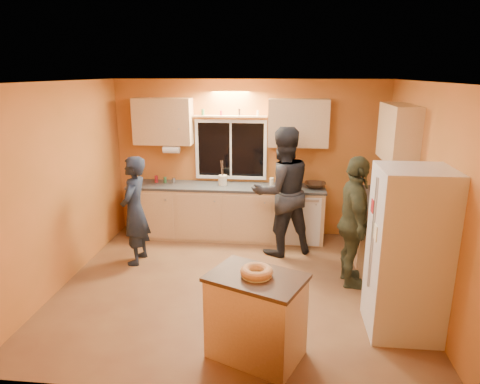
# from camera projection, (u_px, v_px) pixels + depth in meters

# --- Properties ---
(ground) EXTENTS (4.50, 4.50, 0.00)m
(ground) POSITION_uv_depth(u_px,v_px,m) (236.00, 285.00, 5.62)
(ground) COLOR brown
(ground) RESTS_ON ground
(room_shell) EXTENTS (4.54, 4.04, 2.61)m
(room_shell) POSITION_uv_depth(u_px,v_px,m) (248.00, 159.00, 5.57)
(room_shell) COLOR orange
(room_shell) RESTS_ON ground
(back_counter) EXTENTS (4.23, 0.62, 0.90)m
(back_counter) POSITION_uv_depth(u_px,v_px,m) (248.00, 212.00, 7.13)
(back_counter) COLOR tan
(back_counter) RESTS_ON ground
(right_counter) EXTENTS (0.62, 1.84, 0.90)m
(right_counter) POSITION_uv_depth(u_px,v_px,m) (383.00, 245.00, 5.79)
(right_counter) COLOR tan
(right_counter) RESTS_ON ground
(refrigerator) EXTENTS (0.72, 0.70, 1.80)m
(refrigerator) POSITION_uv_depth(u_px,v_px,m) (408.00, 253.00, 4.43)
(refrigerator) COLOR silver
(refrigerator) RESTS_ON ground
(island) EXTENTS (1.06, 0.91, 0.86)m
(island) POSITION_uv_depth(u_px,v_px,m) (256.00, 316.00, 4.13)
(island) COLOR tan
(island) RESTS_ON ground
(bundt_pastry) EXTENTS (0.31, 0.31, 0.09)m
(bundt_pastry) POSITION_uv_depth(u_px,v_px,m) (257.00, 272.00, 4.00)
(bundt_pastry) COLOR tan
(bundt_pastry) RESTS_ON island
(person_left) EXTENTS (0.40, 0.59, 1.58)m
(person_left) POSITION_uv_depth(u_px,v_px,m) (135.00, 211.00, 6.12)
(person_left) COLOR black
(person_left) RESTS_ON ground
(person_center) EXTENTS (1.17, 1.07, 1.95)m
(person_center) POSITION_uv_depth(u_px,v_px,m) (282.00, 192.00, 6.40)
(person_center) COLOR black
(person_center) RESTS_ON ground
(person_right) EXTENTS (0.44, 1.02, 1.72)m
(person_right) POSITION_uv_depth(u_px,v_px,m) (354.00, 222.00, 5.44)
(person_right) COLOR #2C3220
(person_right) RESTS_ON ground
(mixing_bowl) EXTENTS (0.38, 0.38, 0.09)m
(mixing_bowl) POSITION_uv_depth(u_px,v_px,m) (315.00, 185.00, 6.90)
(mixing_bowl) COLOR black
(mixing_bowl) RESTS_ON back_counter
(utensil_crock) EXTENTS (0.14, 0.14, 0.17)m
(utensil_crock) POSITION_uv_depth(u_px,v_px,m) (223.00, 180.00, 7.04)
(utensil_crock) COLOR beige
(utensil_crock) RESTS_ON back_counter
(potted_plant) EXTENTS (0.33, 0.30, 0.30)m
(potted_plant) POSITION_uv_depth(u_px,v_px,m) (393.00, 215.00, 5.12)
(potted_plant) COLOR gray
(potted_plant) RESTS_ON right_counter
(red_box) EXTENTS (0.17, 0.13, 0.07)m
(red_box) POSITION_uv_depth(u_px,v_px,m) (382.00, 202.00, 6.06)
(red_box) COLOR maroon
(red_box) RESTS_ON right_counter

